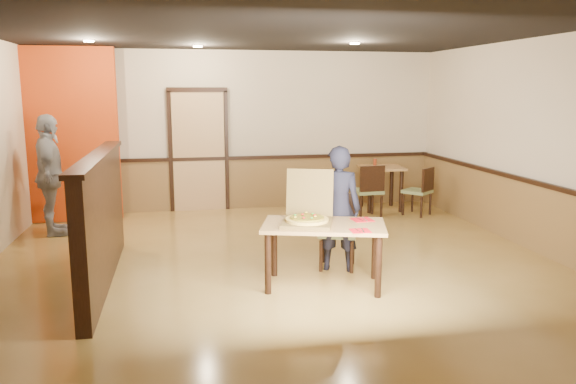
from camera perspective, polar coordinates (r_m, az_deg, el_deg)
name	(u,v)px	position (r m, az deg, el deg)	size (l,w,h in m)	color
floor	(278,266)	(6.92, -1.05, -7.51)	(7.00, 7.00, 0.00)	tan
ceiling	(277,29)	(6.62, -1.14, 16.21)	(7.00, 7.00, 0.00)	black
wall_back	(244,131)	(10.08, -4.54, 6.22)	(7.00, 7.00, 0.00)	beige
wall_right	(543,146)	(8.01, 24.48, 4.25)	(7.00, 7.00, 0.00)	beige
wainscot_back	(244,184)	(10.17, -4.45, 0.86)	(7.00, 0.04, 0.90)	brown
chair_rail_back	(244,158)	(10.08, -4.47, 3.48)	(7.00, 0.06, 0.06)	black
wainscot_right	(535,218)	(8.13, 23.81, -2.41)	(0.04, 7.00, 0.90)	brown
chair_rail_right	(537,183)	(8.04, 23.94, 0.85)	(0.06, 7.00, 0.06)	black
back_door	(199,151)	(10.02, -9.05, 4.09)	(0.90, 0.06, 2.10)	tan
booth_partition	(102,218)	(6.50, -18.41, -2.51)	(0.20, 3.10, 1.44)	black
red_accent_panel	(67,136)	(9.68, -21.58, 5.36)	(1.60, 0.20, 2.78)	#B9380D
spot_a	(89,41)	(8.40, -19.58, 14.27)	(0.14, 0.14, 0.02)	#FFD8B2
spot_b	(198,46)	(9.02, -9.14, 14.41)	(0.14, 0.14, 0.02)	#FFD8B2
spot_c	(355,43)	(8.41, 6.80, 14.77)	(0.14, 0.14, 0.02)	#FFD8B2
main_table	(324,233)	(6.09, 3.65, -4.22)	(1.46, 1.08, 0.70)	#AC7F48
diner_chair	(338,228)	(6.82, 5.10, -3.62)	(0.56, 0.56, 0.88)	olive
side_chair_left	(369,189)	(9.44, 8.20, 0.30)	(0.47, 0.47, 0.90)	olive
side_chair_right	(421,189)	(9.80, 13.33, 0.28)	(0.58, 0.58, 0.83)	olive
side_table	(381,176)	(10.14, 9.46, 1.58)	(0.77, 0.77, 0.78)	#AC7F48
diner	(338,209)	(6.62, 5.10, -1.70)	(0.54, 0.36, 1.49)	black
passerby	(50,175)	(8.88, -23.02, 1.56)	(1.04, 0.43, 1.78)	#96969E
pizza_box	(307,217)	(6.06, 1.99, -2.55)	(0.69, 0.75, 0.55)	brown
pizza	(307,220)	(6.01, 1.94, -2.82)	(0.46, 0.46, 0.03)	#F1C957
napkin_near	(360,231)	(5.80, 7.35, -3.92)	(0.21, 0.21, 0.01)	red
napkin_far	(362,220)	(6.28, 7.55, -2.80)	(0.23, 0.23, 0.01)	red
condiment	(375,162)	(10.10, 8.82, 2.99)	(0.06, 0.06, 0.14)	maroon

